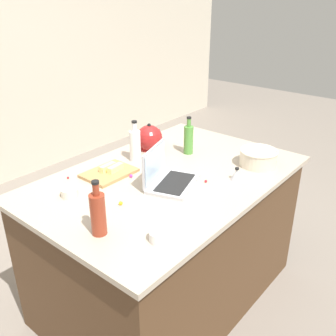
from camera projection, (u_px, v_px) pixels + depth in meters
ground_plane at (168, 292)px, 2.63m from camera, size 12.00×12.00×0.00m
island_counter at (168, 238)px, 2.44m from camera, size 1.63×1.08×0.90m
laptop at (167, 177)px, 2.13m from camera, size 0.36×0.31×0.22m
mixing_bowl_large at (258, 157)px, 2.36m from camera, size 0.24×0.24×0.10m
bottle_olive at (188, 139)px, 2.51m from camera, size 0.06×0.06×0.25m
bottle_soy at (98, 213)px, 1.67m from camera, size 0.07×0.07×0.26m
bottle_vinegar at (135, 145)px, 2.41m from camera, size 0.07×0.07×0.26m
kettle at (149, 138)px, 2.59m from camera, size 0.21×0.18×0.20m
cutting_board at (109, 173)px, 2.26m from camera, size 0.30×0.22×0.02m
butter_stick_left at (115, 168)px, 2.26m from camera, size 0.11×0.05×0.04m
butter_stick_right at (108, 167)px, 2.27m from camera, size 0.11×0.04×0.04m
ramekin_small at (69, 193)px, 2.01m from camera, size 0.09×0.09×0.05m
ramekin_medium at (159, 236)px, 1.66m from camera, size 0.09×0.09×0.05m
kitchen_timer at (237, 174)px, 2.18m from camera, size 0.07×0.07×0.08m
candy_0 at (68, 178)px, 2.21m from camera, size 0.01×0.01×0.01m
candy_1 at (121, 203)px, 1.94m from camera, size 0.02×0.02×0.02m
candy_2 at (206, 181)px, 2.16m from camera, size 0.02×0.02×0.02m
candy_3 at (152, 186)px, 2.11m from camera, size 0.02×0.02×0.02m
candy_4 at (131, 176)px, 2.22m from camera, size 0.02×0.02×0.02m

